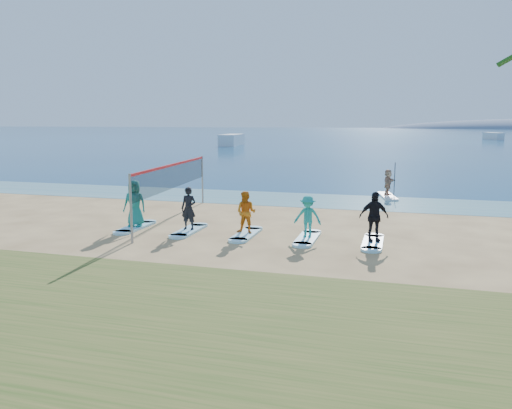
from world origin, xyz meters
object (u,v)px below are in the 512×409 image
(paddleboarder, at_px, (388,182))
(student_2, at_px, (246,212))
(volleyball_net, at_px, (173,176))
(surfboard_3, at_px, (307,238))
(surfboard_0, at_px, (136,227))
(student_4, at_px, (374,217))
(student_3, at_px, (308,216))
(student_0, at_px, (135,203))
(surfboard_4, at_px, (373,242))
(boat_offshore_a, at_px, (232,145))
(student_1, at_px, (189,208))
(paddleboard, at_px, (387,196))
(surfboard_1, at_px, (189,231))
(surfboard_2, at_px, (246,234))
(boat_offshore_b, at_px, (493,140))

(paddleboarder, relative_size, student_2, 0.92)
(volleyball_net, xyz_separation_m, surfboard_3, (6.39, -2.21, -1.86))
(surfboard_0, height_order, student_4, student_4)
(surfboard_3, relative_size, student_3, 1.43)
(paddleboarder, bearing_deg, student_0, 158.03)
(student_2, distance_m, surfboard_4, 4.80)
(paddleboarder, xyz_separation_m, boat_offshore_a, (-28.22, 55.33, -0.86))
(surfboard_0, distance_m, student_1, 2.52)
(volleyball_net, relative_size, paddleboarder, 6.11)
(paddleboard, relative_size, surfboard_1, 1.36)
(student_2, bearing_deg, boat_offshore_a, 112.40)
(volleyball_net, height_order, surfboard_4, volleyball_net)
(paddleboard, relative_size, surfboard_3, 1.36)
(student_0, distance_m, student_3, 7.08)
(student_0, height_order, student_4, student_0)
(surfboard_0, bearing_deg, surfboard_1, 0.00)
(surfboard_2, bearing_deg, surfboard_4, 0.00)
(surfboard_0, bearing_deg, surfboard_4, 0.00)
(student_3, bearing_deg, student_4, 1.08)
(boat_offshore_a, xyz_separation_m, surfboard_2, (23.28, -66.80, 0.04))
(boat_offshore_b, bearing_deg, student_3, -123.49)
(boat_offshore_b, distance_m, surfboard_3, 112.87)
(student_3, bearing_deg, student_2, -178.92)
(student_1, xyz_separation_m, student_3, (4.72, 0.00, -0.07))
(paddleboard, bearing_deg, surfboard_4, -102.14)
(paddleboarder, height_order, student_3, student_3)
(paddleboarder, xyz_separation_m, student_0, (-9.66, -11.47, 0.17))
(boat_offshore_a, distance_m, surfboard_2, 70.74)
(surfboard_3, bearing_deg, surfboard_2, 180.00)
(boat_offshore_a, height_order, surfboard_4, boat_offshore_a)
(boat_offshore_a, relative_size, surfboard_0, 4.00)
(boat_offshore_a, distance_m, surfboard_4, 72.43)
(student_0, height_order, student_3, student_0)
(boat_offshore_a, distance_m, student_0, 69.34)
(volleyball_net, xyz_separation_m, surfboard_2, (4.03, -2.21, -1.86))
(student_0, distance_m, student_4, 9.44)
(boat_offshore_a, bearing_deg, paddleboarder, -68.46)
(paddleboard, distance_m, surfboard_3, 11.76)
(volleyball_net, xyz_separation_m, student_2, (4.03, -2.21, -1.01))
(paddleboarder, xyz_separation_m, surfboard_1, (-7.30, -11.47, -0.82))
(surfboard_0, relative_size, surfboard_4, 1.00)
(boat_offshore_b, bearing_deg, student_4, -122.32)
(surfboard_1, xyz_separation_m, surfboard_3, (4.72, 0.00, 0.00))
(student_3, distance_m, student_4, 2.36)
(surfboard_1, distance_m, student_4, 7.14)
(student_2, bearing_deg, student_1, -176.82)
(surfboard_3, xyz_separation_m, surfboard_4, (2.36, 0.00, 0.00))
(paddleboarder, xyz_separation_m, boat_offshore_b, (21.44, 98.81, -0.86))
(student_0, distance_m, surfboard_4, 9.49)
(paddleboard, distance_m, surfboard_4, 11.48)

